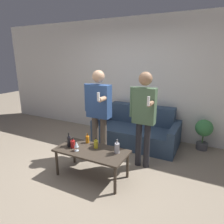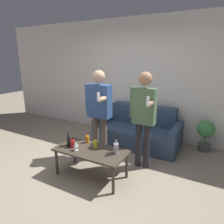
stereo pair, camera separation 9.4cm
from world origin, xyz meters
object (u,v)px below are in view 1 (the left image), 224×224
(couch, at_px, (137,130))
(person_standing_right, at_px, (144,112))
(bottle_orange, at_px, (73,144))
(person_standing_left, at_px, (99,108))
(coffee_table, at_px, (92,153))

(couch, relative_size, person_standing_right, 1.08)
(bottle_orange, height_order, person_standing_right, person_standing_right)
(couch, xyz_separation_m, person_standing_right, (0.41, -0.90, 0.70))
(person_standing_left, xyz_separation_m, person_standing_right, (0.83, 0.03, 0.02))
(couch, distance_m, bottle_orange, 1.71)
(bottle_orange, distance_m, person_standing_right, 1.25)
(coffee_table, xyz_separation_m, person_standing_right, (0.60, 0.66, 0.57))
(coffee_table, bearing_deg, person_standing_left, 110.16)
(bottle_orange, bearing_deg, person_standing_right, 38.35)
(person_standing_right, bearing_deg, coffee_table, -132.67)
(coffee_table, height_order, person_standing_right, person_standing_right)
(coffee_table, relative_size, bottle_orange, 6.84)
(bottle_orange, xyz_separation_m, person_standing_right, (0.91, 0.72, 0.45))
(couch, relative_size, person_standing_left, 1.08)
(person_standing_right, bearing_deg, bottle_orange, -141.65)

